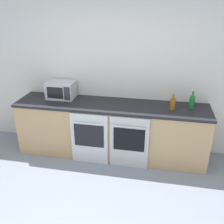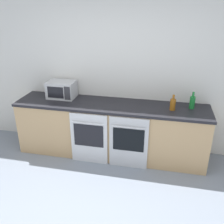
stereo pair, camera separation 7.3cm
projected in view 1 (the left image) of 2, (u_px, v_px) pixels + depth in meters
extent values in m
cube|color=silver|center=(115.00, 72.00, 4.03)|extent=(10.00, 0.06, 2.60)
cube|color=tan|center=(111.00, 130.00, 4.07)|extent=(3.00, 0.64, 0.84)
cube|color=black|center=(111.00, 105.00, 3.89)|extent=(3.03, 0.67, 0.04)
cube|color=silver|center=(89.00, 139.00, 3.82)|extent=(0.58, 0.03, 0.83)
cube|color=black|center=(89.00, 136.00, 3.77)|extent=(0.46, 0.01, 0.37)
cylinder|color=silver|center=(88.00, 124.00, 3.67)|extent=(0.47, 0.02, 0.02)
cube|color=#B7BABF|center=(129.00, 143.00, 3.71)|extent=(0.58, 0.03, 0.83)
cube|color=black|center=(129.00, 140.00, 3.67)|extent=(0.46, 0.01, 0.37)
cylinder|color=#B7BABF|center=(129.00, 127.00, 3.56)|extent=(0.47, 0.02, 0.02)
cube|color=#B7BABF|center=(61.00, 90.00, 4.09)|extent=(0.44, 0.32, 0.27)
cube|color=black|center=(55.00, 93.00, 3.95)|extent=(0.27, 0.01, 0.19)
cube|color=#2D2D33|center=(67.00, 94.00, 3.92)|extent=(0.10, 0.01, 0.22)
cylinder|color=#19722D|center=(192.00, 102.00, 3.71)|extent=(0.08, 0.08, 0.19)
cylinder|color=#19722D|center=(193.00, 94.00, 3.66)|extent=(0.03, 0.03, 0.07)
cylinder|color=#8C5114|center=(173.00, 104.00, 3.66)|extent=(0.08, 0.08, 0.17)
cylinder|color=#8C5114|center=(174.00, 97.00, 3.61)|extent=(0.03, 0.03, 0.07)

